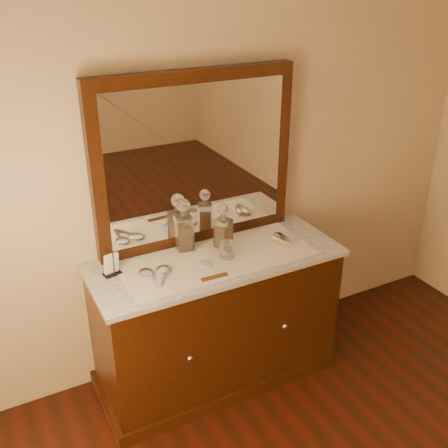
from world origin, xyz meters
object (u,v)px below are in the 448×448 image
at_px(mirror_frame, 196,160).
at_px(hand_mirror_outer, 148,274).
at_px(dresser_cabinet, 216,320).
at_px(comb, 215,277).
at_px(decanter_left, 184,230).
at_px(decanter_right, 223,230).
at_px(brush_far, 282,238).
at_px(pin_dish, 206,264).
at_px(napkin_rack, 112,265).
at_px(hand_mirror_inner, 163,272).
at_px(brush_near, 281,241).

distance_m(mirror_frame, hand_mirror_outer, 0.69).
distance_m(dresser_cabinet, comb, 0.50).
xyz_separation_m(comb, decanter_left, (-0.01, 0.37, 0.12)).
bearing_deg(decanter_right, hand_mirror_outer, -168.26).
bearing_deg(brush_far, pin_dish, -176.12).
bearing_deg(decanter_left, napkin_rack, -170.25).
relative_size(comb, decanter_right, 0.55).
bearing_deg(hand_mirror_outer, dresser_cabinet, 2.82).
xyz_separation_m(mirror_frame, decanter_right, (0.09, -0.16, -0.39)).
bearing_deg(dresser_cabinet, decanter_right, 42.72).
relative_size(decanter_right, hand_mirror_inner, 1.26).
distance_m(mirror_frame, brush_near, 0.69).
distance_m(pin_dish, hand_mirror_inner, 0.24).
distance_m(pin_dish, brush_far, 0.52).
bearing_deg(brush_near, pin_dish, -178.34).
bearing_deg(hand_mirror_outer, decanter_right, 11.74).
xyz_separation_m(decanter_left, hand_mirror_inner, (-0.21, -0.20, -0.11)).
height_order(mirror_frame, decanter_right, mirror_frame).
bearing_deg(brush_far, dresser_cabinet, 176.72).
distance_m(hand_mirror_outer, hand_mirror_inner, 0.08).
bearing_deg(mirror_frame, dresser_cabinet, -90.00).
distance_m(pin_dish, napkin_rack, 0.51).
distance_m(brush_near, hand_mirror_outer, 0.82).
xyz_separation_m(mirror_frame, comb, (-0.11, -0.45, -0.49)).
height_order(mirror_frame, hand_mirror_outer, mirror_frame).
bearing_deg(napkin_rack, comb, -31.77).
height_order(dresser_cabinet, hand_mirror_inner, hand_mirror_inner).
relative_size(napkin_rack, brush_near, 0.93).
bearing_deg(decanter_left, brush_far, -19.17).
xyz_separation_m(decanter_left, brush_near, (0.53, -0.21, -0.10)).
bearing_deg(hand_mirror_inner, napkin_rack, 153.78).
distance_m(brush_far, hand_mirror_inner, 0.76).
distance_m(decanter_right, brush_near, 0.35).
bearing_deg(comb, decanter_right, 57.00).
relative_size(pin_dish, decanter_left, 0.25).
relative_size(brush_near, hand_mirror_outer, 0.75).
bearing_deg(pin_dish, comb, -97.16).
distance_m(napkin_rack, decanter_right, 0.67).
height_order(decanter_right, brush_far, decanter_right).
bearing_deg(pin_dish, brush_near, 1.66).
relative_size(decanter_right, brush_near, 1.74).
bearing_deg(comb, hand_mirror_outer, 151.47).
height_order(mirror_frame, brush_near, mirror_frame).
xyz_separation_m(mirror_frame, napkin_rack, (-0.57, -0.16, -0.44)).
bearing_deg(pin_dish, brush_far, 3.88).
bearing_deg(hand_mirror_outer, pin_dish, -6.93).
distance_m(napkin_rack, brush_near, 0.99).
bearing_deg(brush_far, brush_near, -131.89).
relative_size(mirror_frame, decanter_left, 3.84).
relative_size(napkin_rack, hand_mirror_inner, 0.67).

